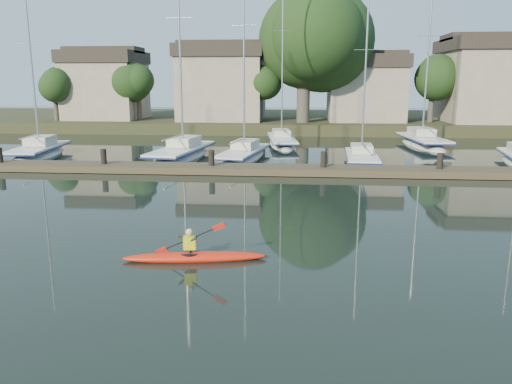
# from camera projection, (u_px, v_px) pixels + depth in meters

# --- Properties ---
(ground) EXTENTS (160.00, 160.00, 0.00)m
(ground) POSITION_uv_depth(u_px,v_px,m) (232.00, 269.00, 13.17)
(ground) COLOR black
(ground) RESTS_ON ground
(kayak) EXTENTS (4.04, 1.11, 1.28)m
(kayak) POSITION_uv_depth(u_px,v_px,m) (194.00, 255.00, 13.80)
(kayak) COLOR red
(kayak) RESTS_ON ground
(dock) EXTENTS (34.00, 2.00, 1.80)m
(dock) POSITION_uv_depth(u_px,v_px,m) (267.00, 169.00, 26.73)
(dock) COLOR #4B412B
(dock) RESTS_ON ground
(sailboat_0) EXTENTS (3.09, 8.06, 12.47)m
(sailboat_0) POSITION_uv_depth(u_px,v_px,m) (39.00, 159.00, 32.94)
(sailboat_0) COLOR white
(sailboat_0) RESTS_ON ground
(sailboat_1) EXTENTS (3.45, 9.34, 14.91)m
(sailboat_1) POSITION_uv_depth(u_px,v_px,m) (182.00, 161.00, 32.25)
(sailboat_1) COLOR white
(sailboat_1) RESTS_ON ground
(sailboat_2) EXTENTS (3.32, 8.65, 13.97)m
(sailboat_2) POSITION_uv_depth(u_px,v_px,m) (244.00, 161.00, 31.73)
(sailboat_2) COLOR white
(sailboat_2) RESTS_ON ground
(sailboat_3) EXTENTS (2.28, 7.21, 11.48)m
(sailboat_3) POSITION_uv_depth(u_px,v_px,m) (361.00, 166.00, 30.16)
(sailboat_3) COLOR white
(sailboat_3) RESTS_ON ground
(sailboat_6) EXTENTS (2.99, 9.30, 14.53)m
(sailboat_6) POSITION_uv_depth(u_px,v_px,m) (282.00, 146.00, 38.87)
(sailboat_6) COLOR white
(sailboat_6) RESTS_ON ground
(sailboat_7) EXTENTS (3.03, 8.85, 14.00)m
(sailboat_7) POSITION_uv_depth(u_px,v_px,m) (422.00, 148.00, 38.19)
(sailboat_7) COLOR white
(sailboat_7) RESTS_ON ground
(shore) EXTENTS (90.00, 25.25, 12.75)m
(shore) POSITION_uv_depth(u_px,v_px,m) (299.00, 96.00, 51.48)
(shore) COLOR #26341A
(shore) RESTS_ON ground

